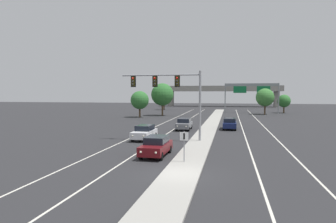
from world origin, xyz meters
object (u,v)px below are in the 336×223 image
tree_far_left_a (162,95)px  tree_far_right_b (284,101)px  tree_far_right_a (265,97)px  tree_far_left_c (164,100)px  car_oncoming_darkred (156,146)px  highway_sign_gantry (252,88)px  overhead_signal_mast (172,89)px  median_sign_post (184,142)px  car_oncoming_white (144,132)px  tree_far_left_b (140,100)px  car_oncoming_grey (184,124)px  car_receding_navy (230,123)px

tree_far_left_a → tree_far_right_b: bearing=27.6°
tree_far_right_a → tree_far_left_c: 31.09m
car_oncoming_darkred → highway_sign_gantry: size_ratio=0.34×
overhead_signal_mast → tree_far_left_a: size_ratio=1.18×
median_sign_post → highway_sign_gantry: (8.44, 57.81, 4.58)m
car_oncoming_white → car_oncoming_darkred: bearing=-67.7°
tree_far_left_a → tree_far_left_b: bearing=-123.0°
car_oncoming_darkred → tree_far_right_a: (13.82, 50.74, 3.18)m
tree_far_right_b → overhead_signal_mast: bearing=-111.4°
tree_far_right_b → tree_far_left_a: size_ratio=0.64×
overhead_signal_mast → car_oncoming_grey: size_ratio=1.90×
median_sign_post → tree_far_right_a: bearing=78.1°
tree_far_right_a → tree_far_left_c: size_ratio=1.30×
tree_far_left_b → tree_far_right_b: size_ratio=1.18×
car_oncoming_darkred → tree_far_left_a: (-8.96, 42.36, 3.88)m
car_oncoming_grey → median_sign_post: bearing=-81.5°
car_oncoming_darkred → car_receding_navy: 20.22m
car_oncoming_darkred → car_oncoming_white: (-3.26, 7.95, 0.00)m
car_oncoming_white → overhead_signal_mast: bearing=-3.8°
overhead_signal_mast → tree_far_right_a: 45.24m
car_oncoming_grey → highway_sign_gantry: (11.40, 37.98, 5.34)m
tree_far_right_a → car_oncoming_grey: bearing=-113.1°
tree_far_left_a → tree_far_left_c: bearing=101.4°
highway_sign_gantry → tree_far_right_a: (2.76, -4.77, -2.17)m
median_sign_post → tree_far_left_b: tree_far_left_b is taller
car_oncoming_darkred → car_oncoming_grey: 17.54m
overhead_signal_mast → tree_far_left_a: bearing=104.2°
car_oncoming_darkred → tree_far_left_b: tree_far_left_b is taller
highway_sign_gantry → tree_far_left_a: size_ratio=1.84×
overhead_signal_mast → car_oncoming_white: overhead_signal_mast is taller
car_oncoming_white → highway_sign_gantry: bearing=73.2°
median_sign_post → tree_far_right_b: 61.59m
car_receding_navy → car_oncoming_white: bearing=-128.3°
tree_far_left_b → tree_far_left_a: bearing=57.0°
tree_far_left_b → tree_far_left_a: size_ratio=0.76×
tree_far_left_a → overhead_signal_mast: bearing=-75.8°
car_receding_navy → tree_far_left_b: 25.45m
overhead_signal_mast → median_sign_post: 11.15m
car_oncoming_grey → highway_sign_gantry: highway_sign_gantry is taller
car_receding_navy → highway_sign_gantry: highway_sign_gantry is taller
car_receding_navy → tree_far_left_a: bearing=122.7°
tree_far_right_b → highway_sign_gantry: bearing=-169.2°
overhead_signal_mast → highway_sign_gantry: highway_sign_gantry is taller
car_oncoming_darkred → car_oncoming_grey: same height
car_oncoming_darkred → car_receding_navy: (5.77, 19.38, 0.00)m
car_oncoming_darkred → highway_sign_gantry: 56.85m
highway_sign_gantry → tree_far_right_b: (8.03, 1.53, -3.14)m
car_receding_navy → tree_far_left_c: 49.92m
median_sign_post → tree_far_left_a: tree_far_left_a is taller
tree_far_left_b → tree_far_right_b: 37.53m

